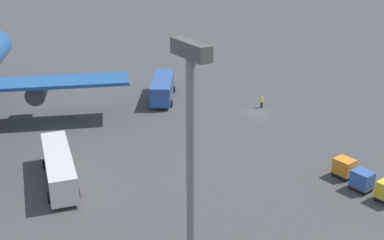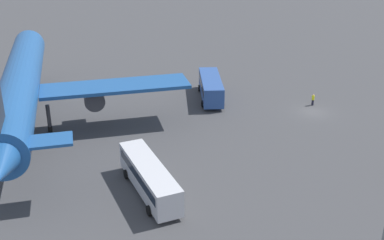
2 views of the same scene
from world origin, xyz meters
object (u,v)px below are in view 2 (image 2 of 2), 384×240
object	(u,v)px
shuttle_bus_far	(149,176)
worker_person	(313,100)
airplane	(20,86)
shuttle_bus_near	(211,86)

from	to	relation	value
shuttle_bus_far	worker_person	distance (m)	32.35
airplane	shuttle_bus_near	distance (m)	27.16
airplane	shuttle_bus_far	distance (m)	23.22
airplane	shuttle_bus_near	xyz separation A→B (m)	(-5.15, -26.36, -4.04)
airplane	worker_person	bearing A→B (deg)	-91.39
shuttle_bus_near	shuttle_bus_far	size ratio (longest dim) A/B	0.88
shuttle_bus_near	airplane	bearing A→B (deg)	112.24
airplane	worker_person	world-z (taller)	airplane
worker_person	shuttle_bus_far	bearing A→B (deg)	101.07
shuttle_bus_near	worker_person	xyz separation A→B (m)	(-10.96, -10.29, -1.08)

